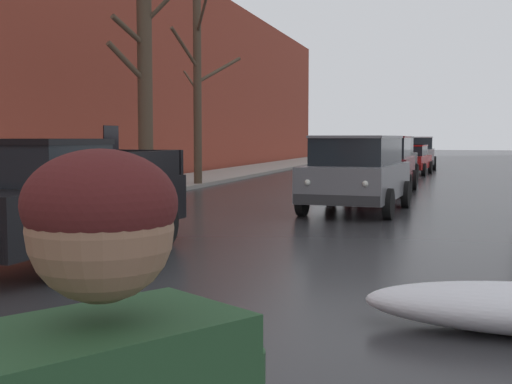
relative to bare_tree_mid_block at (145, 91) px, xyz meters
The scene contains 11 objects.
left_sidewalk_slab 3.38m from the bare_tree_mid_block, 167.15° to the right, with size 3.17×80.00×0.13m, color gray.
brick_townhouse_facade 3.82m from the bare_tree_mid_block, behind, with size 0.63×80.00×9.34m.
snow_bank_near_corner_left 4.08m from the bare_tree_mid_block, 83.24° to the right, with size 1.69×1.01×0.72m.
bare_tree_mid_block is the anchor object (origin of this frame).
bare_tree_far_down_block 4.41m from the bare_tree_mid_block, 89.94° to the left, with size 2.50×3.52×7.12m.
pickup_truck_black_approaching_near_lane 10.39m from the bare_tree_mid_block, 72.47° to the right, with size 2.38×4.93×1.76m.
suv_grey_parked_kerbside_close 7.18m from the bare_tree_mid_block, 18.04° to the right, with size 2.38×4.47×1.82m.
suv_maroon_parked_kerbside_mid 7.85m from the bare_tree_mid_block, 29.44° to the left, with size 2.02×4.59×1.82m.
suv_black_parked_far_down_block 11.56m from the bare_tree_mid_block, 56.16° to the left, with size 2.14×4.70×1.82m.
sedan_red_queued_behind_truck 16.74m from the bare_tree_mid_block, 65.97° to the left, with size 2.21×4.53×1.42m.
suv_silver_at_far_intersection 22.45m from the bare_tree_mid_block, 71.98° to the left, with size 2.10×4.88×1.82m.
Camera 1 is at (3.69, -0.06, 1.78)m, focal length 47.62 mm.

